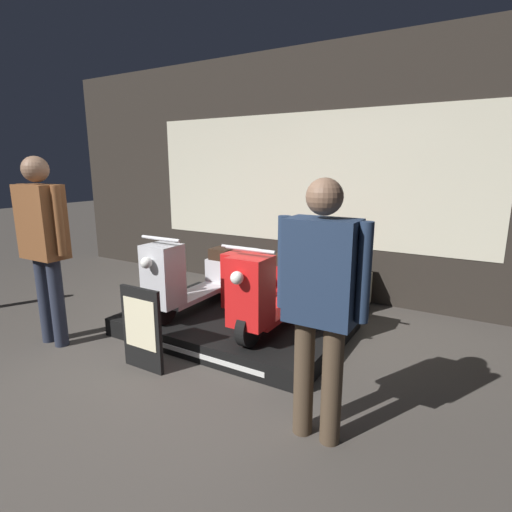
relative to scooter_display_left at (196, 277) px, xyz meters
The scene contains 10 objects.
ground_plane 1.66m from the scooter_display_left, 70.35° to the right, with size 30.00×30.00×0.00m, color #423D38.
shop_wall_back 2.07m from the scooter_display_left, 72.68° to the left, with size 8.59×0.09×3.20m.
display_platform 0.67m from the scooter_display_left, ahead, with size 2.23×1.56×0.19m.
scooter_display_left is the anchor object (origin of this frame).
scooter_display_right 1.01m from the scooter_display_left, ahead, with size 0.47×1.52×0.88m.
scooter_backrow_0 0.90m from the scooter_display_left, 62.61° to the left, with size 0.47×1.52×0.88m.
scooter_backrow_1 1.58m from the scooter_display_left, 29.75° to the left, with size 0.47×1.52×0.88m.
person_left_browsing 1.55m from the scooter_display_left, 128.59° to the right, with size 0.61×0.25×1.82m.
person_right_browsing 2.24m from the scooter_display_left, 31.05° to the right, with size 0.58×0.24×1.67m.
price_sign_board 1.10m from the scooter_display_left, 76.71° to the right, with size 0.43×0.04×0.74m.
Camera 1 is at (2.17, -1.83, 1.74)m, focal length 28.00 mm.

